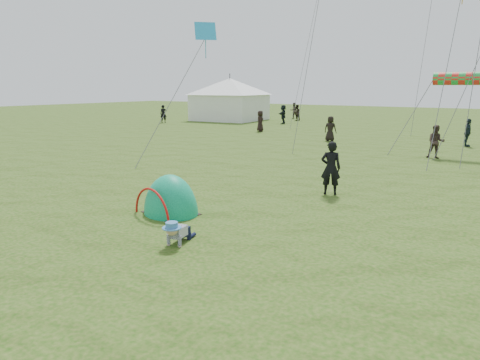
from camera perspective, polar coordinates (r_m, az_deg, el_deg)
The scene contains 15 objects.
ground at distance 10.77m, azimuth -11.65°, elevation -6.43°, with size 140.00×140.00×0.00m, color #144508.
crawling_toddler at distance 9.60m, azimuth -8.39°, elevation -6.80°, with size 0.53×0.76×0.58m, color black, non-canonical shape.
popup_tent at distance 11.97m, azimuth -9.18°, elevation -4.40°, with size 1.68×1.38×2.17m, color #04734B.
standing_adult at distance 14.01m, azimuth 12.01°, elevation 1.57°, with size 0.63×0.41×1.73m, color black.
event_marquee at distance 44.89m, azimuth -1.36°, elevation 10.90°, with size 6.63×6.63×4.56m, color white, non-canonical shape.
crowd_person_1 at distance 47.66m, azimuth 7.17°, elevation 9.18°, with size 0.83×0.65×1.71m, color #3E342B.
crowd_person_3 at distance 44.69m, azimuth -6.09°, elevation 9.03°, with size 1.13×0.65×1.75m, color black.
crowd_person_4 at distance 33.36m, azimuth 2.71°, elevation 7.84°, with size 0.78×0.51×1.60m, color black.
crowd_person_7 at distance 22.78m, azimuth 24.65°, elevation 4.65°, with size 0.78×0.61×1.62m, color #3C2C28.
crowd_person_8 at distance 28.18m, azimuth 28.08°, elevation 5.60°, with size 0.95×0.39×1.62m, color #1B2A2F.
crowd_person_10 at distance 28.00m, azimuth 11.95°, elevation 6.71°, with size 0.78×0.51×1.59m, color black.
crowd_person_11 at distance 40.84m, azimuth 5.78°, elevation 8.72°, with size 1.62×0.52×1.75m, color black.
crowd_person_12 at distance 42.15m, azimuth -10.17°, elevation 8.67°, with size 0.62×0.41×1.69m, color black.
crowd_person_13 at distance 44.73m, azimuth 7.58°, elevation 8.90°, with size 0.78×0.61×1.61m, color black.
diamond_kite_4 at distance 22.26m, azimuth -4.64°, elevation 19.20°, with size 1.04×1.04×0.00m, color #21A1DB.
Camera 1 is at (7.35, -7.09, 3.42)m, focal length 32.00 mm.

